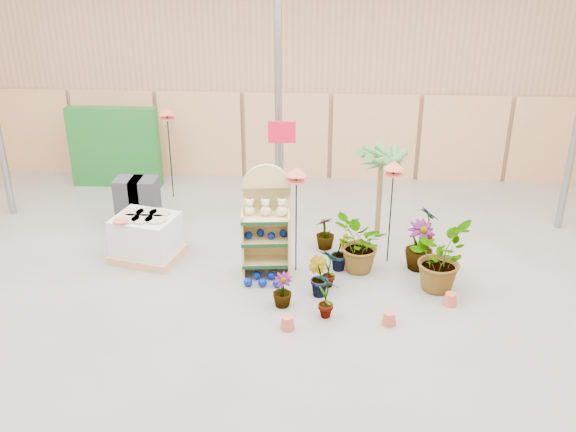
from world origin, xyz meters
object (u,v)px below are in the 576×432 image
pallet_stack (146,237)px  bird_table_front (296,175)px  display_shelf (266,225)px  potted_plant_2 (360,245)px

pallet_stack → bird_table_front: 2.99m
display_shelf → pallet_stack: size_ratio=1.44×
potted_plant_2 → display_shelf: bearing=-177.6°
display_shelf → potted_plant_2: 1.61m
pallet_stack → bird_table_front: bird_table_front is taller
display_shelf → pallet_stack: display_shelf is taller
display_shelf → pallet_stack: 2.24m
potted_plant_2 → pallet_stack: bearing=175.7°
display_shelf → bird_table_front: size_ratio=1.01×
pallet_stack → potted_plant_2: bearing=10.2°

